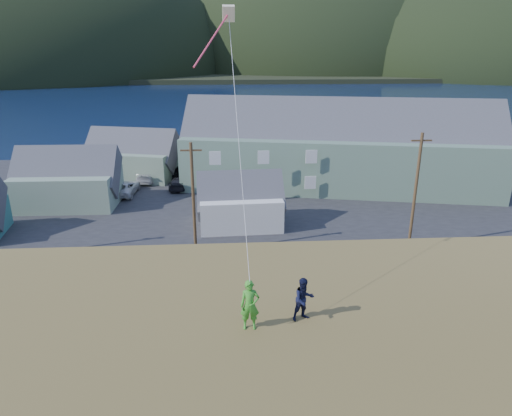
{
  "coord_description": "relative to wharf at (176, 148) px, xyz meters",
  "views": [
    {
      "loc": [
        2.22,
        -31.86,
        15.83
      ],
      "look_at": [
        3.45,
        -12.22,
        8.8
      ],
      "focal_mm": 32.0,
      "sensor_mm": 36.0,
      "label": 1
    }
  ],
  "objects": [
    {
      "name": "ground",
      "position": [
        6.0,
        -40.0,
        -0.45
      ],
      "size": [
        900.0,
        900.0,
        0.0
      ],
      "primitive_type": "plane",
      "color": "#0A1638",
      "rests_on": "ground"
    },
    {
      "name": "grass_strip",
      "position": [
        6.0,
        -42.0,
        -0.4
      ],
      "size": [
        110.0,
        8.0,
        0.1
      ],
      "primitive_type": "cube",
      "color": "#4C3D19",
      "rests_on": "ground"
    },
    {
      "name": "waterfront_lot",
      "position": [
        6.0,
        -23.0,
        -0.39
      ],
      "size": [
        72.0,
        36.0,
        0.12
      ],
      "primitive_type": "cube",
      "color": "#28282B",
      "rests_on": "ground"
    },
    {
      "name": "wharf",
      "position": [
        0.0,
        0.0,
        0.0
      ],
      "size": [
        26.0,
        14.0,
        0.9
      ],
      "primitive_type": "cube",
      "color": "gray",
      "rests_on": "ground"
    },
    {
      "name": "far_shore",
      "position": [
        6.0,
        290.0,
        0.55
      ],
      "size": [
        900.0,
        320.0,
        2.0
      ],
      "primitive_type": "cube",
      "color": "black",
      "rests_on": "ground"
    },
    {
      "name": "far_hills",
      "position": [
        41.59,
        239.38,
        1.55
      ],
      "size": [
        760.0,
        265.0,
        143.0
      ],
      "color": "black",
      "rests_on": "ground"
    },
    {
      "name": "lodge",
      "position": [
        20.87,
        -20.82,
        4.35
      ],
      "size": [
        36.79,
        16.75,
        12.5
      ],
      "rotation": [
        0.0,
        0.0,
        -0.2
      ],
      "color": "slate",
      "rests_on": "waterfront_lot"
    },
    {
      "name": "shed_palegreen_near",
      "position": [
        -8.32,
        -25.68,
        2.37
      ],
      "size": [
        10.41,
        6.68,
        7.51
      ],
      "rotation": [
        0.0,
        0.0,
        -0.01
      ],
      "color": "gray",
      "rests_on": "waterfront_lot"
    },
    {
      "name": "shed_white",
      "position": [
        9.25,
        -32.5,
        1.94
      ],
      "size": [
        8.03,
        5.55,
        6.21
      ],
      "rotation": [
        0.0,
        0.0,
        0.05
      ],
      "color": "white",
      "rests_on": "waterfront_lot"
    },
    {
      "name": "shed_palegreen_far",
      "position": [
        -3.74,
        -15.21,
        2.44
      ],
      "size": [
        12.46,
        8.93,
        7.58
      ],
      "rotation": [
        0.0,
        0.0,
        -0.25
      ],
      "color": "gray",
      "rests_on": "waterfront_lot"
    },
    {
      "name": "utility_poles",
      "position": [
        6.44,
        -38.5,
        4.26
      ],
      "size": [
        33.21,
        0.24,
        9.52
      ],
      "color": "#47331E",
      "rests_on": "waterfront_lot"
    },
    {
      "name": "parked_cars",
      "position": [
        -3.16,
        -18.98,
        0.42
      ],
      "size": [
        25.79,
        13.23,
        1.58
      ],
      "color": "#394F8F",
      "rests_on": "waterfront_lot"
    },
    {
      "name": "kite_flyer_green",
      "position": [
        8.81,
        -59.27,
        7.6
      ],
      "size": [
        0.62,
        0.41,
        1.69
      ],
      "primitive_type": "imported",
      "rotation": [
        0.0,
        0.0,
        -0.01
      ],
      "color": "green",
      "rests_on": "hillside"
    },
    {
      "name": "kite_flyer_navy",
      "position": [
        10.61,
        -58.87,
        7.5
      ],
      "size": [
        0.87,
        0.77,
        1.51
      ],
      "primitive_type": "imported",
      "rotation": [
        0.0,
        0.0,
        0.32
      ],
      "color": "black",
      "rests_on": "hillside"
    },
    {
      "name": "kite_rig",
      "position": [
        8.26,
        -53.82,
        16.22
      ],
      "size": [
        0.87,
        3.1,
        9.9
      ],
      "color": "beige",
      "rests_on": "ground"
    }
  ]
}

